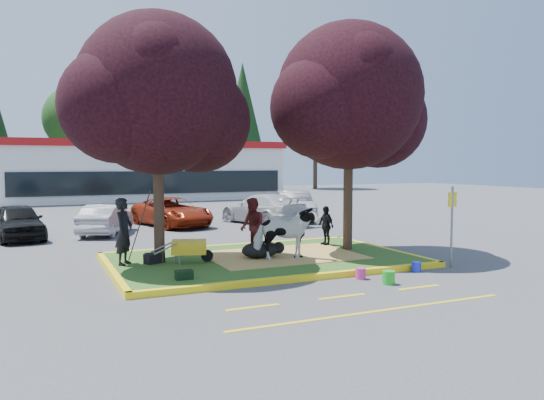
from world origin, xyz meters
name	(u,v)px	position (x,y,z in m)	size (l,w,h in m)	color
ground	(263,262)	(0.00, 0.00, 0.00)	(90.00, 90.00, 0.00)	#424244
median_island	(263,260)	(0.00, 0.00, 0.07)	(8.00, 5.00, 0.15)	#264D18
curb_near	(306,278)	(0.00, -2.58, 0.07)	(8.30, 0.16, 0.15)	yellow
curb_far	(231,246)	(0.00, 2.58, 0.07)	(8.30, 0.16, 0.15)	yellow
curb_left	(112,272)	(-4.08, 0.00, 0.07)	(0.16, 5.30, 0.15)	yellow
curb_right	(383,250)	(4.08, 0.00, 0.07)	(0.16, 5.30, 0.15)	yellow
straw_bedding	(282,255)	(0.60, 0.00, 0.15)	(4.20, 3.00, 0.01)	tan
tree_purple_left	(158,102)	(-2.78, 0.38, 4.36)	(5.06, 4.20, 6.51)	black
tree_purple_right	(350,103)	(2.92, 0.18, 4.56)	(5.30, 4.40, 6.82)	black
fire_lane_stripe_a	(253,307)	(-2.00, -4.20, 0.00)	(1.10, 0.12, 0.01)	yellow
fire_lane_stripe_b	(342,297)	(0.00, -4.20, 0.00)	(1.10, 0.12, 0.01)	yellow
fire_lane_stripe_c	(419,287)	(2.00, -4.20, 0.00)	(1.10, 0.12, 0.01)	yellow
fire_lane_long	(376,311)	(0.00, -5.40, 0.00)	(6.00, 0.10, 0.01)	yellow
retail_building	(144,170)	(2.00, 27.98, 2.25)	(20.40, 8.40, 4.40)	silver
treeline	(115,109)	(1.23, 37.61, 7.73)	(46.58, 7.80, 14.63)	black
cow	(286,234)	(0.38, -0.69, 0.87)	(0.78, 1.70, 1.44)	white
calf	(261,250)	(-0.14, -0.17, 0.39)	(1.09, 0.62, 0.47)	black
handler	(124,231)	(-3.70, 0.45, 1.01)	(0.63, 0.41, 1.73)	black
visitor_a	(252,227)	(-0.19, 0.30, 0.98)	(0.80, 0.63, 1.65)	#4C1615
visitor_b	(326,226)	(2.68, 1.14, 0.78)	(0.74, 0.31, 1.25)	black
wheelbarrow	(189,247)	(-2.11, -0.05, 0.57)	(1.60, 0.79, 0.61)	black
gear_bag_dark	(154,258)	(-2.96, 0.33, 0.28)	(0.50, 0.27, 0.26)	black
gear_bag_green	(184,275)	(-2.74, -1.90, 0.25)	(0.39, 0.24, 0.21)	black
sign_post	(452,218)	(4.30, -2.70, 1.31)	(0.30, 0.06, 2.15)	slate
bucket_green	(389,278)	(1.57, -3.67, 0.15)	(0.29, 0.29, 0.31)	green
bucket_pink	(361,274)	(1.29, -2.95, 0.13)	(0.25, 0.25, 0.27)	#D02E81
bucket_blue	(416,267)	(3.07, -2.80, 0.13)	(0.24, 0.24, 0.26)	#1B26DC
car_black	(18,222)	(-6.37, 7.73, 0.65)	(1.53, 3.80, 1.29)	black
car_silver	(106,219)	(-3.27, 7.88, 0.59)	(1.24, 3.57, 1.18)	#9B9DA3
car_red	(172,212)	(-0.30, 9.45, 0.63)	(2.08, 4.51, 1.25)	maroon
car_white	(263,209)	(3.71, 8.68, 0.68)	(1.91, 4.71, 1.37)	silver
car_grey	(294,206)	(5.69, 9.44, 0.71)	(1.50, 4.29, 1.41)	slate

